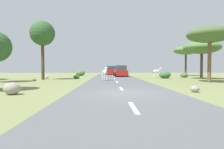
{
  "coord_description": "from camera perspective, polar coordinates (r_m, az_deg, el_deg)",
  "views": [
    {
      "loc": [
        -0.91,
        -10.49,
        1.39
      ],
      "look_at": [
        -0.44,
        12.67,
        0.61
      ],
      "focal_mm": 30.97,
      "sensor_mm": 36.0,
      "label": 1
    }
  ],
  "objects": [
    {
      "name": "lane_markings",
      "position": [
        9.62,
        3.99,
        -6.06
      ],
      "size": [
        0.16,
        56.0,
        0.01
      ],
      "color": "silver",
      "rests_on": "road"
    },
    {
      "name": "zebra_0",
      "position": [
        20.73,
        -2.11,
        0.68
      ],
      "size": [
        0.74,
        1.52,
        1.49
      ],
      "rotation": [
        0.0,
        0.0,
        3.46
      ],
      "color": "silver",
      "rests_on": "road"
    },
    {
      "name": "bush_2",
      "position": [
        30.17,
        20.55,
        -0.19
      ],
      "size": [
        1.13,
        1.01,
        0.68
      ],
      "primitive_type": "ellipsoid",
      "color": "#4C7038",
      "rests_on": "ground_plane"
    },
    {
      "name": "tree_6",
      "position": [
        24.7,
        -19.84,
        11.21
      ],
      "size": [
        2.9,
        2.9,
        6.94
      ],
      "color": "#4C3823",
      "rests_on": "ground_plane"
    },
    {
      "name": "rock_3",
      "position": [
        12.03,
        23.31,
        -3.96
      ],
      "size": [
        0.52,
        0.39,
        0.38
      ],
      "primitive_type": "ellipsoid",
      "color": "gray",
      "rests_on": "ground_plane"
    },
    {
      "name": "bush_1",
      "position": [
        25.31,
        -10.43,
        -0.7
      ],
      "size": [
        0.81,
        0.73,
        0.48
      ],
      "primitive_type": "ellipsoid",
      "color": "#386633",
      "rests_on": "ground_plane"
    },
    {
      "name": "tree_5",
      "position": [
        21.03,
        26.92,
        10.36
      ],
      "size": [
        4.29,
        4.29,
        5.34
      ],
      "color": "brown",
      "rests_on": "ground_plane"
    },
    {
      "name": "rock_2",
      "position": [
        22.2,
        -21.88,
        -1.46
      ],
      "size": [
        0.36,
        0.3,
        0.25
      ],
      "primitive_type": "ellipsoid",
      "color": "gray",
      "rests_on": "ground_plane"
    },
    {
      "name": "ground_plane",
      "position": [
        10.62,
        3.78,
        -5.59
      ],
      "size": [
        90.0,
        90.0,
        0.0
      ],
      "primitive_type": "plane",
      "color": "olive"
    },
    {
      "name": "tree_2",
      "position": [
        27.19,
        24.99,
        7.18
      ],
      "size": [
        4.54,
        4.54,
        4.78
      ],
      "color": "#4C3823",
      "rests_on": "ground_plane"
    },
    {
      "name": "rock_0",
      "position": [
        26.79,
        -18.69,
        -0.78
      ],
      "size": [
        0.45,
        0.49,
        0.34
      ],
      "primitive_type": "ellipsoid",
      "color": "#A89E8C",
      "rests_on": "ground_plane"
    },
    {
      "name": "rock_1",
      "position": [
        11.31,
        -27.45,
        -3.7
      ],
      "size": [
        0.85,
        0.7,
        0.65
      ],
      "primitive_type": "ellipsoid",
      "color": "gray",
      "rests_on": "ground_plane"
    },
    {
      "name": "car_0",
      "position": [
        38.71,
        -0.41,
        1.13
      ],
      "size": [
        2.17,
        4.41,
        1.74
      ],
      "rotation": [
        0.0,
        0.0,
        0.04
      ],
      "color": "red",
      "rests_on": "road"
    },
    {
      "name": "bush_3",
      "position": [
        35.02,
        -9.3,
        0.43
      ],
      "size": [
        1.63,
        1.47,
        0.98
      ],
      "primitive_type": "ellipsoid",
      "color": "#4C7038",
      "rests_on": "ground_plane"
    },
    {
      "name": "zebra_2",
      "position": [
        29.19,
        13.08,
        0.88
      ],
      "size": [
        1.57,
        0.43,
        1.47
      ],
      "rotation": [
        0.0,
        0.0,
        4.73
      ],
      "color": "silver",
      "rests_on": "ground_plane"
    },
    {
      "name": "car_1",
      "position": [
        30.78,
        2.5,
        0.92
      ],
      "size": [
        2.24,
        4.45,
        1.74
      ],
      "rotation": [
        0.0,
        0.0,
        0.07
      ],
      "color": "red",
      "rests_on": "road"
    },
    {
      "name": "bush_0",
      "position": [
        26.89,
        15.34,
        -0.11
      ],
      "size": [
        1.54,
        1.38,
        0.92
      ],
      "primitive_type": "ellipsoid",
      "color": "#386633",
      "rests_on": "ground_plane"
    },
    {
      "name": "tree_0",
      "position": [
        37.31,
        20.99,
        6.61
      ],
      "size": [
        4.32,
        4.32,
        5.31
      ],
      "color": "#4C3823",
      "rests_on": "ground_plane"
    },
    {
      "name": "road",
      "position": [
        10.61,
        3.5,
        -5.46
      ],
      "size": [
        6.0,
        64.0,
        0.05
      ],
      "primitive_type": "cube",
      "color": "#56595B",
      "rests_on": "ground_plane"
    }
  ]
}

